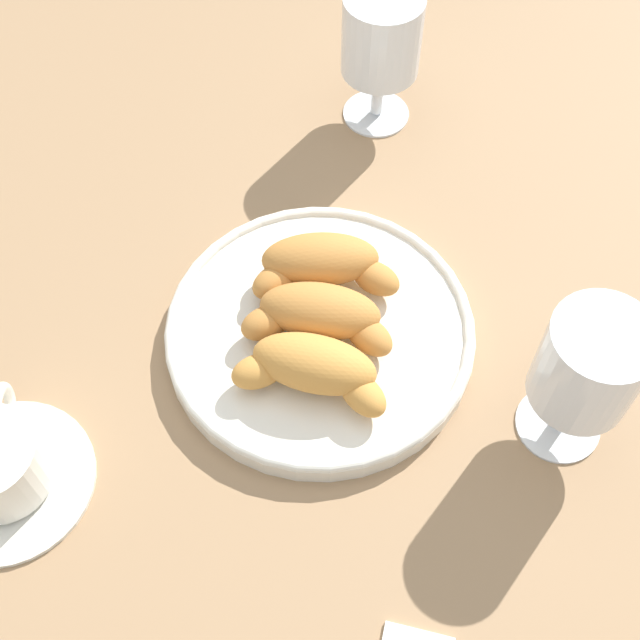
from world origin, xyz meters
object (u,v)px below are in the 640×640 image
object	(u,v)px
croissant_small	(319,315)
juice_glass_left	(589,367)
croissant_extra	(313,368)
juice_glass_right	(381,40)
croissant_large	(325,266)
pastry_plate	(320,331)

from	to	relation	value
croissant_small	juice_glass_left	xyz separation A→B (m)	(-0.21, -0.03, 0.05)
croissant_extra	juice_glass_right	size ratio (longest dim) A/B	0.94
juice_glass_right	croissant_large	bearing A→B (deg)	107.07
croissant_extra	croissant_large	bearing A→B (deg)	-65.18
croissant_large	juice_glass_left	bearing A→B (deg)	175.99
croissant_large	croissant_small	xyz separation A→B (m)	(-0.02, 0.05, 0.00)
pastry_plate	croissant_large	world-z (taller)	croissant_large
croissant_small	juice_glass_left	bearing A→B (deg)	-171.82
croissant_extra	juice_glass_right	bearing A→B (deg)	-70.59
croissant_large	juice_glass_left	size ratio (longest dim) A/B	0.86
croissant_large	juice_glass_left	world-z (taller)	juice_glass_left
pastry_plate	juice_glass_left	distance (m)	0.22
croissant_small	juice_glass_left	world-z (taller)	juice_glass_left
croissant_extra	juice_glass_left	size ratio (longest dim) A/B	0.94
juice_glass_right	croissant_small	bearing A→B (deg)	108.42
croissant_small	croissant_extra	bearing A→B (deg)	114.99
pastry_plate	croissant_extra	distance (m)	0.06
croissant_small	croissant_extra	world-z (taller)	same
pastry_plate	croissant_extra	bearing A→B (deg)	114.79
croissant_large	croissant_extra	xyz separation A→B (m)	(-0.04, 0.09, 0.00)
croissant_extra	juice_glass_left	world-z (taller)	juice_glass_left
croissant_large	juice_glass_left	distance (m)	0.23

